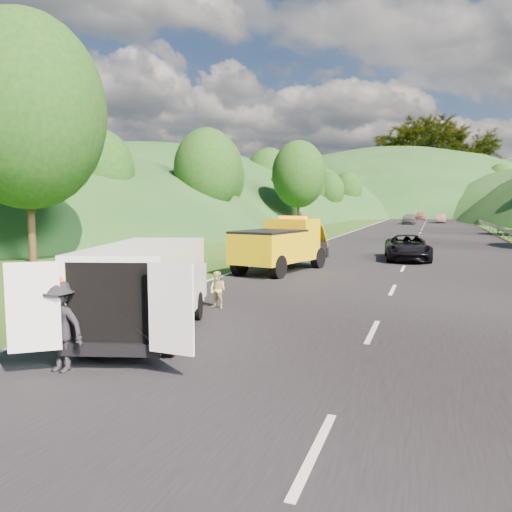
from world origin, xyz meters
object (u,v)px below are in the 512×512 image
at_px(woman, 165,294).
at_px(spare_tire, 101,356).
at_px(worker, 61,372).
at_px(passing_suv, 407,260).
at_px(white_van, 148,284).
at_px(tow_truck, 282,245).
at_px(suitcase, 165,284).
at_px(child, 218,309).

relative_size(woman, spare_tire, 2.62).
bearing_deg(spare_tire, woman, 109.08).
distance_m(worker, passing_suv, 21.00).
xyz_separation_m(white_van, spare_tire, (-0.02, -1.72, -1.17)).
distance_m(worker, spare_tire, 1.05).
distance_m(tow_truck, suitcase, 6.75).
bearing_deg(suitcase, passing_suv, 60.45).
bearing_deg(tow_truck, worker, -77.87).
height_order(woman, spare_tire, woman).
height_order(white_van, passing_suv, white_van).
bearing_deg(tow_truck, woman, -95.06).
bearing_deg(passing_suv, child, -113.80).
relative_size(spare_tire, passing_suv, 0.14).
relative_size(tow_truck, white_van, 0.95).
bearing_deg(passing_suv, worker, -110.36).
bearing_deg(child, passing_suv, 86.36).
xyz_separation_m(suitcase, passing_suv, (7.21, 12.73, -0.28)).
xyz_separation_m(tow_truck, spare_tire, (0.17, -12.96, -1.19)).
bearing_deg(woman, tow_truck, -19.70).
distance_m(tow_truck, white_van, 11.24).
bearing_deg(white_van, spare_tire, -107.32).
xyz_separation_m(child, worker, (-0.47, -5.84, 0.00)).
xyz_separation_m(tow_truck, woman, (-2.01, -6.65, -1.19)).
bearing_deg(tow_truck, spare_tire, -77.48).
xyz_separation_m(tow_truck, white_van, (0.20, -11.24, -0.02)).
relative_size(tow_truck, worker, 3.66).
bearing_deg(child, white_van, -83.36).
height_order(child, suitcase, suitcase).
bearing_deg(tow_truck, child, -74.33).
height_order(suitcase, spare_tire, suitcase).
bearing_deg(worker, child, 87.39).
bearing_deg(spare_tire, white_van, 89.18).
distance_m(child, passing_suv, 15.24).
relative_size(worker, passing_suv, 0.34).
height_order(tow_truck, passing_suv, tow_truck).
height_order(tow_truck, spare_tire, tow_truck).
xyz_separation_m(white_van, worker, (-0.11, -2.77, -1.17)).
height_order(spare_tire, passing_suv, passing_suv).
distance_m(tow_truck, passing_suv, 8.22).
relative_size(white_van, woman, 3.67).
distance_m(white_van, passing_suv, 18.33).
distance_m(tow_truck, woman, 7.05).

